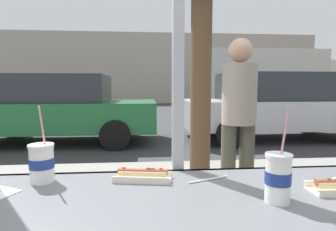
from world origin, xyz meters
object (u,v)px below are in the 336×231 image
Objects in this scene: soda_cup_left at (42,162)px; box_truck at (273,82)px; hotdog_tray_far at (143,175)px; parked_car_green at (58,108)px; soda_cup_right at (278,177)px; parked_car_silver at (273,106)px; pedestrian at (239,114)px.

box_truck is at bearing 59.45° from soda_cup_left.
hotdog_tray_far is 5.79m from parked_car_green.
parked_car_silver is at bearing 63.88° from soda_cup_right.
parked_car_silver is 4.70m from pedestrian.
parked_car_silver is 4.84m from box_truck.
parked_car_green is (-2.04, 5.42, -0.14)m from hotdog_tray_far.
box_truck is at bearing 61.32° from hotdog_tray_far.
soda_cup_left is 0.07× the size of parked_car_silver.
pedestrian is at bearing 56.73° from hotdog_tray_far.
parked_car_silver is 0.69× the size of box_truck.
parked_car_silver is at bearing 59.17° from hotdog_tray_far.
pedestrian reaches higher than soda_cup_right.
soda_cup_right is at bearing -116.00° from box_truck.
pedestrian is (2.93, -4.07, 0.25)m from parked_car_green.
soda_cup_right is at bearing -116.12° from parked_car_silver.
parked_car_silver reaches higher than soda_cup_left.
soda_cup_left is 1.86m from pedestrian.
soda_cup_right is 1.31× the size of hotdog_tray_far.
soda_cup_left is 0.19× the size of pedestrian.
box_truck is (2.09, 4.31, 0.68)m from parked_car_silver.
box_truck is at bearing 62.10° from pedestrian.
soda_cup_left is at bearing -73.21° from parked_car_green.
box_truck is at bearing 64.15° from parked_car_silver.
hotdog_tray_far is at bearing -2.42° from soda_cup_left.
parked_car_green is at bearing -180.00° from parked_car_silver.
box_truck is (5.33, 9.74, 0.56)m from hotdog_tray_far.
pedestrian reaches higher than parked_car_silver.
pedestrian is (1.29, 1.33, 0.05)m from soda_cup_left.
hotdog_tray_far is at bearing -123.27° from pedestrian.
hotdog_tray_far is 6.31m from parked_car_silver.
parked_car_green is 0.69× the size of box_truck.
box_truck reaches higher than pedestrian.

